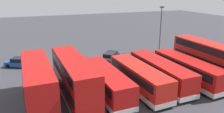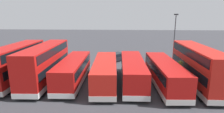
% 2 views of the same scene
% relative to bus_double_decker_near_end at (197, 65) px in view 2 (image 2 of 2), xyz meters
% --- Properties ---
extents(ground_plane, '(140.00, 140.00, 0.00)m').
position_rel_bus_double_decker_near_end_xyz_m(ground_plane, '(10.92, -10.10, -2.45)').
color(ground_plane, '#38383D').
extents(bus_double_decker_near_end, '(2.67, 11.64, 4.55)m').
position_rel_bus_double_decker_near_end_xyz_m(bus_double_decker_near_end, '(0.00, 0.00, 0.00)').
color(bus_double_decker_near_end, red).
rests_on(bus_double_decker_near_end, ground).
extents(bus_single_deck_second, '(3.13, 10.87, 2.95)m').
position_rel_bus_double_decker_near_end_xyz_m(bus_single_deck_second, '(3.87, 0.58, -0.83)').
color(bus_single_deck_second, '#B71411').
rests_on(bus_single_deck_second, ground).
extents(bus_single_deck_third, '(2.78, 10.93, 2.95)m').
position_rel_bus_double_decker_near_end_xyz_m(bus_single_deck_third, '(7.53, -0.04, -0.83)').
color(bus_single_deck_third, '#B71411').
rests_on(bus_single_deck_third, ground).
extents(bus_single_deck_fourth, '(3.08, 10.36, 2.95)m').
position_rel_bus_double_decker_near_end_xyz_m(bus_single_deck_fourth, '(10.79, 0.56, -0.83)').
color(bus_single_deck_fourth, red).
rests_on(bus_single_deck_fourth, ground).
extents(bus_single_deck_fifth, '(2.88, 10.31, 2.95)m').
position_rel_bus_double_decker_near_end_xyz_m(bus_single_deck_fifth, '(14.72, 0.18, -0.83)').
color(bus_single_deck_fifth, '#B71411').
rests_on(bus_single_deck_fifth, ground).
extents(bus_double_decker_sixth, '(2.98, 11.30, 4.55)m').
position_rel_bus_double_decker_near_end_xyz_m(bus_double_decker_sixth, '(18.20, -0.04, -0.00)').
color(bus_double_decker_sixth, '#B71411').
rests_on(bus_double_decker_sixth, ground).
extents(bus_double_decker_seventh, '(2.84, 10.59, 4.55)m').
position_rel_bus_double_decker_near_end_xyz_m(bus_double_decker_seventh, '(21.77, 0.03, -0.00)').
color(bus_double_decker_seventh, '#B71411').
rests_on(bus_double_decker_seventh, ground).
extents(car_hatchback_silver, '(4.38, 4.61, 1.43)m').
position_rel_bus_double_decker_near_end_xyz_m(car_hatchback_silver, '(9.99, -10.73, -1.75)').
color(car_hatchback_silver, black).
rests_on(car_hatchback_silver, ground).
extents(car_small_green, '(4.37, 3.42, 1.43)m').
position_rel_bus_double_decker_near_end_xyz_m(car_small_green, '(23.80, -13.25, -1.75)').
color(car_small_green, '#1E479E').
rests_on(car_small_green, ground).
extents(lamp_post_tall, '(0.70, 0.30, 8.37)m').
position_rel_bus_double_decker_near_end_xyz_m(lamp_post_tall, '(-0.74, -12.69, 2.42)').
color(lamp_post_tall, '#38383D').
rests_on(lamp_post_tall, ground).
extents(waste_bin_yellow, '(0.60, 0.60, 0.95)m').
position_rel_bus_double_decker_near_end_xyz_m(waste_bin_yellow, '(3.29, -7.49, -1.97)').
color(waste_bin_yellow, yellow).
rests_on(waste_bin_yellow, ground).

